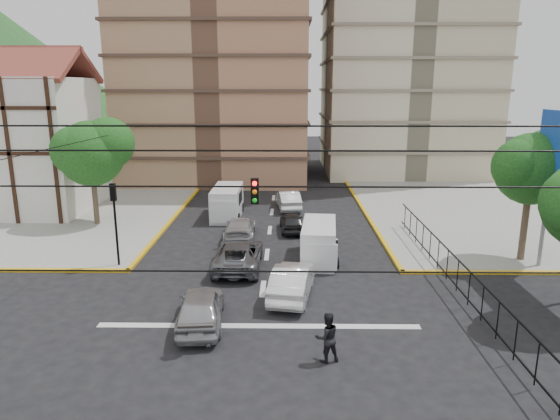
{
  "coord_description": "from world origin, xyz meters",
  "views": [
    {
      "loc": [
        1.1,
        -17.13,
        9.37
      ],
      "look_at": [
        0.82,
        4.5,
        4.0
      ],
      "focal_mm": 32.0,
      "sensor_mm": 36.0,
      "label": 1
    }
  ],
  "objects_px": {
    "van_right_lane": "(319,244)",
    "car_silver_front_left": "(201,307)",
    "traffic_light_nw": "(115,211)",
    "car_white_front_right": "(292,280)",
    "pedestrian_crosswalk": "(327,337)",
    "van_left_lane": "(227,203)"
  },
  "relations": [
    {
      "from": "van_right_lane",
      "to": "car_silver_front_left",
      "type": "xyz_separation_m",
      "value": [
        -5.23,
        -7.69,
        -0.24
      ]
    },
    {
      "from": "traffic_light_nw",
      "to": "car_white_front_right",
      "type": "distance_m",
      "value": 10.16
    },
    {
      "from": "van_right_lane",
      "to": "car_silver_front_left",
      "type": "height_order",
      "value": "van_right_lane"
    },
    {
      "from": "car_silver_front_left",
      "to": "pedestrian_crosswalk",
      "type": "relative_size",
      "value": 2.45
    },
    {
      "from": "traffic_light_nw",
      "to": "van_right_lane",
      "type": "bearing_deg",
      "value": 6.27
    },
    {
      "from": "van_left_lane",
      "to": "car_silver_front_left",
      "type": "relative_size",
      "value": 1.12
    },
    {
      "from": "van_right_lane",
      "to": "van_left_lane",
      "type": "relative_size",
      "value": 0.95
    },
    {
      "from": "van_right_lane",
      "to": "van_left_lane",
      "type": "height_order",
      "value": "van_left_lane"
    },
    {
      "from": "van_left_lane",
      "to": "pedestrian_crosswalk",
      "type": "relative_size",
      "value": 2.75
    },
    {
      "from": "traffic_light_nw",
      "to": "van_left_lane",
      "type": "bearing_deg",
      "value": 66.31
    },
    {
      "from": "van_left_lane",
      "to": "car_white_front_right",
      "type": "height_order",
      "value": "van_left_lane"
    },
    {
      "from": "van_left_lane",
      "to": "car_white_front_right",
      "type": "xyz_separation_m",
      "value": [
        4.63,
        -14.01,
        -0.32
      ]
    },
    {
      "from": "van_right_lane",
      "to": "car_white_front_right",
      "type": "xyz_separation_m",
      "value": [
        -1.51,
        -4.8,
        -0.24
      ]
    },
    {
      "from": "car_white_front_right",
      "to": "van_right_lane",
      "type": "bearing_deg",
      "value": -98.11
    },
    {
      "from": "pedestrian_crosswalk",
      "to": "van_right_lane",
      "type": "bearing_deg",
      "value": -108.71
    },
    {
      "from": "traffic_light_nw",
      "to": "van_right_lane",
      "type": "relative_size",
      "value": 0.93
    },
    {
      "from": "traffic_light_nw",
      "to": "car_silver_front_left",
      "type": "xyz_separation_m",
      "value": [
        5.48,
        -6.51,
        -2.36
      ]
    },
    {
      "from": "van_left_lane",
      "to": "car_white_front_right",
      "type": "distance_m",
      "value": 14.76
    },
    {
      "from": "traffic_light_nw",
      "to": "car_white_front_right",
      "type": "height_order",
      "value": "traffic_light_nw"
    },
    {
      "from": "traffic_light_nw",
      "to": "van_left_lane",
      "type": "height_order",
      "value": "traffic_light_nw"
    },
    {
      "from": "car_white_front_right",
      "to": "van_left_lane",
      "type": "bearing_deg",
      "value": -62.29
    },
    {
      "from": "traffic_light_nw",
      "to": "pedestrian_crosswalk",
      "type": "height_order",
      "value": "traffic_light_nw"
    }
  ]
}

